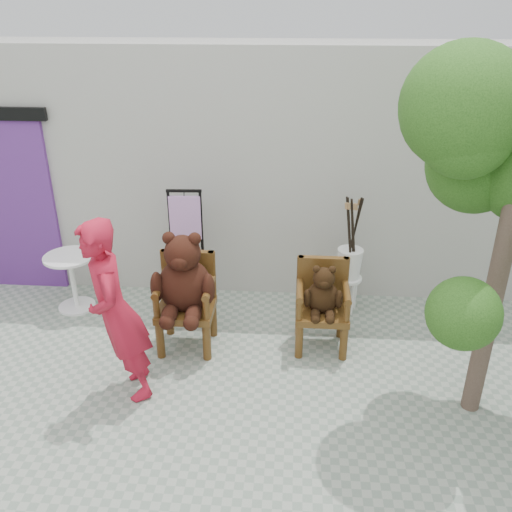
# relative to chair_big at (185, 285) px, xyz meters

# --- Properties ---
(ground_plane) EXTENTS (60.00, 60.00, 0.00)m
(ground_plane) POSITION_rel_chair_big_xyz_m (0.56, -1.36, -0.75)
(ground_plane) COLOR gray
(ground_plane) RESTS_ON ground
(back_wall) EXTENTS (9.00, 1.00, 3.00)m
(back_wall) POSITION_rel_chair_big_xyz_m (0.56, 1.74, 0.75)
(back_wall) COLOR #AAA89F
(back_wall) RESTS_ON ground
(doorway) EXTENTS (1.40, 0.11, 2.33)m
(doorway) POSITION_rel_chair_big_xyz_m (-2.44, 1.22, 0.41)
(doorway) COLOR #5D2A7E
(doorway) RESTS_ON ground
(chair_big) EXTENTS (0.67, 0.71, 1.35)m
(chair_big) POSITION_rel_chair_big_xyz_m (0.00, 0.00, 0.00)
(chair_big) COLOR #43290E
(chair_big) RESTS_ON ground
(chair_small) EXTENTS (0.56, 0.53, 0.99)m
(chair_small) POSITION_rel_chair_big_xyz_m (1.44, 0.12, -0.16)
(chair_small) COLOR #43290E
(chair_small) RESTS_ON ground
(person) EXTENTS (0.65, 0.77, 1.80)m
(person) POSITION_rel_chair_big_xyz_m (-0.46, -0.82, 0.15)
(person) COLOR #AC152B
(person) RESTS_ON ground
(cafe_table) EXTENTS (0.60, 0.60, 0.70)m
(cafe_table) POSITION_rel_chair_big_xyz_m (-1.52, 0.69, -0.31)
(cafe_table) COLOR white
(cafe_table) RESTS_ON ground
(display_stand) EXTENTS (0.47, 0.37, 1.51)m
(display_stand) POSITION_rel_chair_big_xyz_m (-0.13, 0.81, -0.17)
(display_stand) COLOR black
(display_stand) RESTS_ON ground
(stool_bucket) EXTENTS (0.32, 0.32, 1.45)m
(stool_bucket) POSITION_rel_chair_big_xyz_m (1.78, 0.87, -0.11)
(stool_bucket) COLOR white
(stool_bucket) RESTS_ON ground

